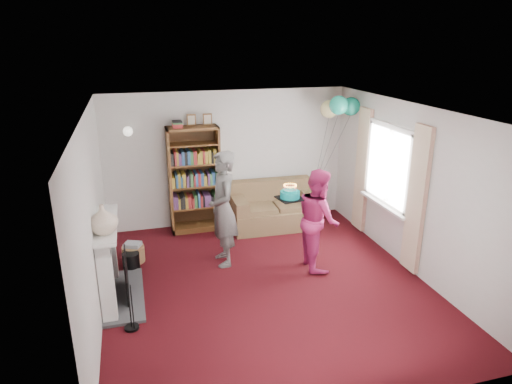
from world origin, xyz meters
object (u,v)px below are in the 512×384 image
object	(u,v)px
bookcase	(194,180)
person_striped	(223,209)
person_magenta	(318,219)
birthday_cake	(290,195)
sofa	(273,209)

from	to	relation	value
bookcase	person_striped	bearing A→B (deg)	-81.20
person_striped	person_magenta	world-z (taller)	person_striped
person_striped	birthday_cake	size ratio (longest dim) A/B	5.11
birthday_cake	sofa	bearing A→B (deg)	81.18
bookcase	person_magenta	distance (m)	2.53
bookcase	birthday_cake	bearing A→B (deg)	-56.99
sofa	person_striped	bearing A→B (deg)	-132.76
birthday_cake	person_magenta	bearing A→B (deg)	-17.58
bookcase	birthday_cake	world-z (taller)	bookcase
sofa	person_striped	size ratio (longest dim) A/B	0.88
person_striped	birthday_cake	bearing A→B (deg)	68.46
bookcase	sofa	distance (m)	1.58
sofa	birthday_cake	bearing A→B (deg)	-97.48
sofa	bookcase	bearing A→B (deg)	171.96
birthday_cake	bookcase	bearing A→B (deg)	123.01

